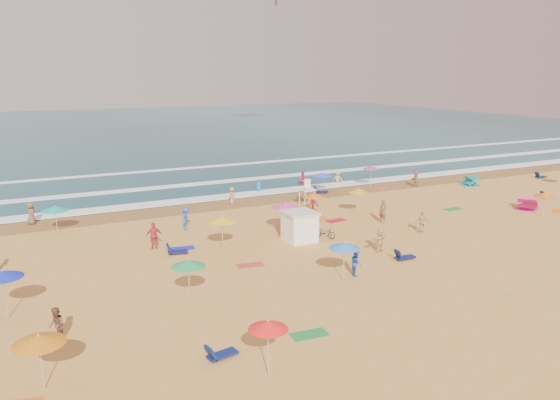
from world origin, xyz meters
name	(u,v)px	position (x,y,z in m)	size (l,w,h in m)	color
ground	(293,241)	(0.00, 0.00, 0.00)	(220.00, 220.00, 0.00)	gold
ocean	(101,131)	(0.00, 84.00, 0.00)	(220.00, 140.00, 0.18)	#0C4756
wet_sand	(228,204)	(0.00, 12.50, 0.01)	(220.00, 220.00, 0.00)	olive
surf_foam	(198,185)	(0.00, 21.32, 0.10)	(200.00, 18.70, 0.05)	white
cabana	(300,227)	(0.44, -0.21, 1.00)	(2.00, 2.00, 2.00)	white
cabana_roof	(300,213)	(0.44, -0.21, 2.06)	(2.20, 2.20, 0.12)	silver
bicycle	(325,232)	(2.34, -0.51, 0.43)	(0.57, 1.63, 0.85)	black
lifeguard_stand	(307,195)	(5.86, 8.29, 1.05)	(1.20, 1.20, 2.10)	white
beach_umbrellas	(288,213)	(-0.40, 0.02, 2.06)	(69.70, 29.59, 0.75)	#13A297
loungers	(397,230)	(7.87, -1.73, 0.17)	(57.88, 26.51, 0.34)	#0F1E4C
towels	(364,241)	(4.45, -2.46, 0.01)	(44.31, 26.94, 0.03)	orange
popup_tents	(496,190)	(24.26, 3.79, 0.60)	(5.78, 12.12, 1.20)	#E63389
beachgoers	(271,211)	(0.91, 5.39, 0.80)	(49.85, 25.54, 2.11)	brown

